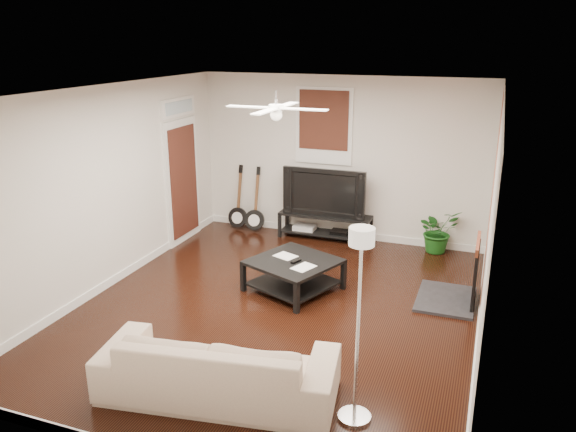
% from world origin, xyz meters
% --- Properties ---
extents(room, '(5.01, 6.01, 2.81)m').
position_xyz_m(room, '(0.00, 0.00, 1.40)').
color(room, black).
rests_on(room, ground).
extents(brick_accent, '(0.02, 2.20, 2.80)m').
position_xyz_m(brick_accent, '(2.49, 1.00, 1.40)').
color(brick_accent, '#AD5C38').
rests_on(brick_accent, floor).
extents(fireplace, '(0.80, 1.10, 0.92)m').
position_xyz_m(fireplace, '(2.20, 1.00, 0.46)').
color(fireplace, black).
rests_on(fireplace, floor).
extents(window_back, '(1.00, 0.06, 1.30)m').
position_xyz_m(window_back, '(-0.30, 2.97, 1.95)').
color(window_back, '#3D1B10').
rests_on(window_back, wall_back).
extents(door_left, '(0.08, 1.00, 2.50)m').
position_xyz_m(door_left, '(-2.46, 1.90, 1.25)').
color(door_left, white).
rests_on(door_left, wall_left).
extents(tv_stand, '(1.61, 0.43, 0.45)m').
position_xyz_m(tv_stand, '(-0.19, 2.78, 0.23)').
color(tv_stand, black).
rests_on(tv_stand, floor).
extents(tv, '(1.44, 0.19, 0.83)m').
position_xyz_m(tv, '(-0.19, 2.80, 0.87)').
color(tv, black).
rests_on(tv, tv_stand).
extents(coffee_table, '(1.38, 1.38, 0.44)m').
position_xyz_m(coffee_table, '(0.01, 0.61, 0.22)').
color(coffee_table, black).
rests_on(coffee_table, floor).
extents(sofa, '(2.43, 1.25, 0.68)m').
position_xyz_m(sofa, '(0.14, -1.94, 0.34)').
color(sofa, tan).
rests_on(sofa, floor).
extents(floor_lamp, '(0.36, 0.36, 1.89)m').
position_xyz_m(floor_lamp, '(1.49, -1.84, 0.95)').
color(floor_lamp, silver).
rests_on(floor_lamp, floor).
extents(potted_plant, '(0.87, 0.86, 0.73)m').
position_xyz_m(potted_plant, '(1.73, 2.82, 0.36)').
color(potted_plant, '#185217').
rests_on(potted_plant, floor).
extents(guitar_left, '(0.38, 0.28, 1.19)m').
position_xyz_m(guitar_left, '(-1.85, 2.75, 0.60)').
color(guitar_left, black).
rests_on(guitar_left, floor).
extents(guitar_right, '(0.38, 0.28, 1.19)m').
position_xyz_m(guitar_right, '(-1.50, 2.72, 0.60)').
color(guitar_right, black).
rests_on(guitar_right, floor).
extents(ceiling_fan, '(1.24, 1.24, 0.32)m').
position_xyz_m(ceiling_fan, '(0.00, 0.00, 2.60)').
color(ceiling_fan, white).
rests_on(ceiling_fan, ceiling).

